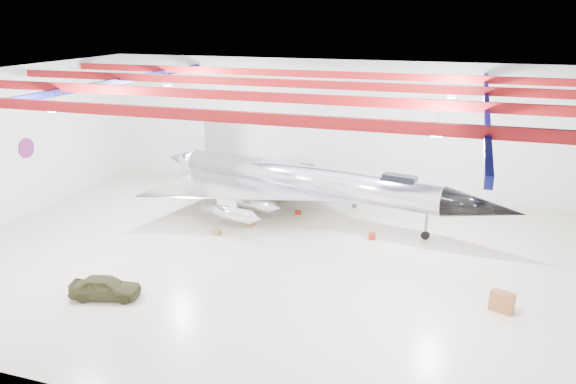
% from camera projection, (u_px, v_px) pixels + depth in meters
% --- Properties ---
extents(floor, '(40.00, 40.00, 0.00)m').
position_uv_depth(floor, '(269.00, 255.00, 35.41)').
color(floor, beige).
rests_on(floor, ground).
extents(wall_back, '(40.00, 0.00, 40.00)m').
position_uv_depth(wall_back, '(330.00, 126.00, 47.30)').
color(wall_back, silver).
rests_on(wall_back, floor).
extents(wall_left, '(0.00, 30.00, 30.00)m').
position_uv_depth(wall_left, '(4.00, 147.00, 39.77)').
color(wall_left, silver).
rests_on(wall_left, floor).
extents(ceiling, '(40.00, 40.00, 0.00)m').
position_uv_depth(ceiling, '(267.00, 79.00, 32.07)').
color(ceiling, '#0A0F38').
rests_on(ceiling, wall_back).
extents(ceiling_structure, '(39.50, 29.50, 1.08)m').
position_uv_depth(ceiling_structure, '(267.00, 90.00, 32.28)').
color(ceiling_structure, maroon).
rests_on(ceiling_structure, ceiling).
extents(wall_roundel, '(0.10, 1.50, 1.50)m').
position_uv_depth(wall_roundel, '(26.00, 148.00, 41.71)').
color(wall_roundel, '#B21414').
rests_on(wall_roundel, wall_left).
extents(jet_aircraft, '(28.52, 19.48, 7.85)m').
position_uv_depth(jet_aircraft, '(305.00, 183.00, 41.59)').
color(jet_aircraft, silver).
rests_on(jet_aircraft, floor).
extents(jeep, '(3.98, 2.42, 1.27)m').
position_uv_depth(jeep, '(105.00, 287.00, 29.89)').
color(jeep, '#39391C').
rests_on(jeep, floor).
extents(desk, '(1.30, 0.97, 1.07)m').
position_uv_depth(desk, '(502.00, 302.00, 28.57)').
color(desk, brown).
rests_on(desk, floor).
extents(crate_ply, '(0.53, 0.43, 0.35)m').
position_uv_depth(crate_ply, '(217.00, 232.00, 38.66)').
color(crate_ply, olive).
rests_on(crate_ply, floor).
extents(toolbox_red, '(0.42, 0.34, 0.29)m').
position_uv_depth(toolbox_red, '(298.00, 213.00, 42.53)').
color(toolbox_red, maroon).
rests_on(toolbox_red, floor).
extents(crate_small, '(0.43, 0.39, 0.25)m').
position_uv_depth(crate_small, '(257.00, 203.00, 44.75)').
color(crate_small, '#59595B').
rests_on(crate_small, floor).
extents(tool_chest, '(0.63, 0.63, 0.43)m').
position_uv_depth(tool_chest, '(372.00, 236.00, 37.82)').
color(tool_chest, maroon).
rests_on(tool_chest, floor).
extents(oil_barrel, '(0.69, 0.60, 0.42)m').
position_uv_depth(oil_barrel, '(250.00, 223.00, 40.20)').
color(oil_barrel, olive).
rests_on(oil_barrel, floor).
extents(spares_box, '(0.36, 0.36, 0.31)m').
position_uv_depth(spares_box, '(354.00, 206.00, 44.00)').
color(spares_box, '#59595B').
rests_on(spares_box, floor).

